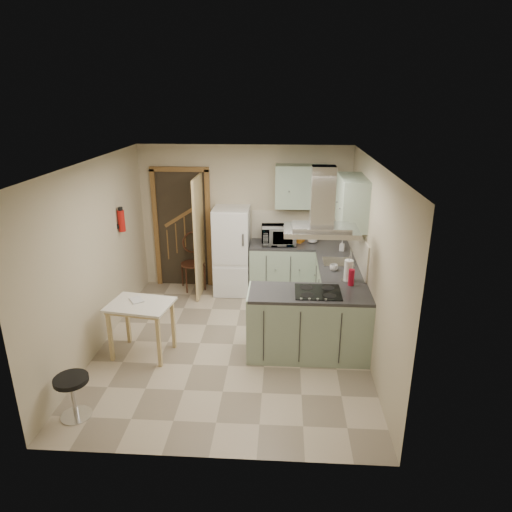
# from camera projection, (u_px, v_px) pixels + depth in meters

# --- Properties ---
(floor) EXTENTS (4.20, 4.20, 0.00)m
(floor) POSITION_uv_depth(u_px,v_px,m) (233.00, 344.00, 6.34)
(floor) COLOR #BCAC92
(floor) RESTS_ON ground
(ceiling) EXTENTS (4.20, 4.20, 0.00)m
(ceiling) POSITION_uv_depth(u_px,v_px,m) (229.00, 163.00, 5.50)
(ceiling) COLOR silver
(ceiling) RESTS_ON back_wall
(back_wall) EXTENTS (3.60, 0.00, 3.60)m
(back_wall) POSITION_uv_depth(u_px,v_px,m) (245.00, 218.00, 7.89)
(back_wall) COLOR #BCB092
(back_wall) RESTS_ON floor
(left_wall) EXTENTS (0.00, 4.20, 4.20)m
(left_wall) POSITION_uv_depth(u_px,v_px,m) (96.00, 257.00, 6.02)
(left_wall) COLOR #BCB092
(left_wall) RESTS_ON floor
(right_wall) EXTENTS (0.00, 4.20, 4.20)m
(right_wall) POSITION_uv_depth(u_px,v_px,m) (371.00, 263.00, 5.81)
(right_wall) COLOR #BCB092
(right_wall) RESTS_ON floor
(doorway) EXTENTS (1.10, 0.12, 2.10)m
(doorway) POSITION_uv_depth(u_px,v_px,m) (182.00, 229.00, 7.99)
(doorway) COLOR brown
(doorway) RESTS_ON floor
(fridge) EXTENTS (0.60, 0.60, 1.50)m
(fridge) POSITION_uv_depth(u_px,v_px,m) (232.00, 251.00, 7.79)
(fridge) COLOR white
(fridge) RESTS_ON floor
(counter_back) EXTENTS (1.08, 0.60, 0.90)m
(counter_back) POSITION_uv_depth(u_px,v_px,m) (282.00, 268.00, 7.84)
(counter_back) COLOR #9EB2A0
(counter_back) RESTS_ON floor
(counter_right) EXTENTS (0.60, 1.95, 0.90)m
(counter_right) POSITION_uv_depth(u_px,v_px,m) (335.00, 285.00, 7.16)
(counter_right) COLOR #9EB2A0
(counter_right) RESTS_ON floor
(splashback) EXTENTS (1.68, 0.02, 0.50)m
(splashback) POSITION_uv_depth(u_px,v_px,m) (300.00, 225.00, 7.86)
(splashback) COLOR beige
(splashback) RESTS_ON counter_back
(wall_cabinet_back) EXTENTS (0.85, 0.35, 0.70)m
(wall_cabinet_back) POSITION_uv_depth(u_px,v_px,m) (301.00, 186.00, 7.47)
(wall_cabinet_back) COLOR #9EB2A0
(wall_cabinet_back) RESTS_ON back_wall
(wall_cabinet_right) EXTENTS (0.35, 0.90, 0.70)m
(wall_cabinet_right) POSITION_uv_depth(u_px,v_px,m) (352.00, 202.00, 6.42)
(wall_cabinet_right) COLOR #9EB2A0
(wall_cabinet_right) RESTS_ON right_wall
(peninsula) EXTENTS (1.55, 0.65, 0.90)m
(peninsula) POSITION_uv_depth(u_px,v_px,m) (309.00, 324.00, 5.96)
(peninsula) COLOR #9EB2A0
(peninsula) RESTS_ON floor
(hob) EXTENTS (0.58, 0.50, 0.01)m
(hob) POSITION_uv_depth(u_px,v_px,m) (318.00, 292.00, 5.80)
(hob) COLOR black
(hob) RESTS_ON peninsula
(extractor_hood) EXTENTS (0.90, 0.55, 0.10)m
(extractor_hood) POSITION_uv_depth(u_px,v_px,m) (321.00, 231.00, 5.52)
(extractor_hood) COLOR silver
(extractor_hood) RESTS_ON ceiling
(sink) EXTENTS (0.45, 0.40, 0.01)m
(sink) POSITION_uv_depth(u_px,v_px,m) (338.00, 262.00, 6.84)
(sink) COLOR silver
(sink) RESTS_ON counter_right
(fire_extinguisher) EXTENTS (0.10, 0.10, 0.32)m
(fire_extinguisher) POSITION_uv_depth(u_px,v_px,m) (121.00, 221.00, 6.78)
(fire_extinguisher) COLOR #B2140F
(fire_extinguisher) RESTS_ON left_wall
(drop_leaf_table) EXTENTS (0.87, 0.70, 0.74)m
(drop_leaf_table) POSITION_uv_depth(u_px,v_px,m) (142.00, 329.00, 5.99)
(drop_leaf_table) COLOR tan
(drop_leaf_table) RESTS_ON floor
(bentwood_chair) EXTENTS (0.54, 0.54, 0.92)m
(bentwood_chair) POSITION_uv_depth(u_px,v_px,m) (193.00, 264.00, 8.02)
(bentwood_chair) COLOR #472B17
(bentwood_chair) RESTS_ON floor
(stool) EXTENTS (0.43, 0.43, 0.49)m
(stool) POSITION_uv_depth(u_px,v_px,m) (74.00, 397.00, 4.85)
(stool) COLOR black
(stool) RESTS_ON floor
(microwave) EXTENTS (0.59, 0.42, 0.31)m
(microwave) POSITION_uv_depth(u_px,v_px,m) (279.00, 235.00, 7.60)
(microwave) COLOR black
(microwave) RESTS_ON counter_back
(kettle) EXTENTS (0.22, 0.22, 0.25)m
(kettle) POSITION_uv_depth(u_px,v_px,m) (313.00, 235.00, 7.72)
(kettle) COLOR silver
(kettle) RESTS_ON counter_back
(cereal_box) EXTENTS (0.15, 0.21, 0.30)m
(cereal_box) POSITION_uv_depth(u_px,v_px,m) (301.00, 234.00, 7.72)
(cereal_box) COLOR orange
(cereal_box) RESTS_ON counter_back
(soap_bottle) EXTENTS (0.09, 0.09, 0.17)m
(soap_bottle) POSITION_uv_depth(u_px,v_px,m) (342.00, 246.00, 7.31)
(soap_bottle) COLOR #B0AFBC
(soap_bottle) RESTS_ON counter_right
(paper_towel) EXTENTS (0.14, 0.14, 0.30)m
(paper_towel) POSITION_uv_depth(u_px,v_px,m) (348.00, 270.00, 6.12)
(paper_towel) COLOR white
(paper_towel) RESTS_ON counter_right
(cup) EXTENTS (0.12, 0.12, 0.09)m
(cup) POSITION_uv_depth(u_px,v_px,m) (334.00, 268.00, 6.50)
(cup) COLOR white
(cup) RESTS_ON counter_right
(red_bottle) EXTENTS (0.08, 0.08, 0.22)m
(red_bottle) POSITION_uv_depth(u_px,v_px,m) (351.00, 277.00, 5.98)
(red_bottle) COLOR #B70F28
(red_bottle) RESTS_ON peninsula
(book) EXTENTS (0.24, 0.25, 0.09)m
(book) POSITION_uv_depth(u_px,v_px,m) (131.00, 299.00, 5.89)
(book) COLOR brown
(book) RESTS_ON drop_leaf_table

